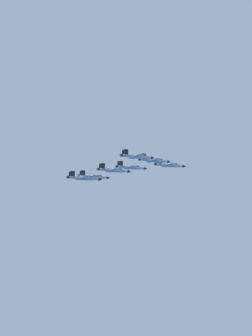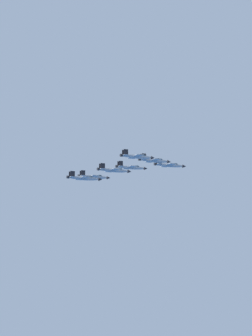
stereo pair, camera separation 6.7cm
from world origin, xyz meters
The scene contains 7 objects.
jet_lead centered at (-17.34, -26.55, 132.72)m, with size 15.12×9.42×3.18m.
jet_left_wingman centered at (-28.60, -14.03, 132.54)m, with size 14.97×9.33×3.15m.
jet_right_wingman centered at (-31.51, -35.64, 131.98)m, with size 14.66×9.07×3.08m.
jet_left_outer centered at (-39.85, -1.51, 129.19)m, with size 15.21×9.45×3.20m.
jet_right_outer centered at (-45.68, -44.73, 130.74)m, with size 14.45×9.00×3.04m.
jet_slot_rear centered at (-42.77, -23.12, 128.80)m, with size 15.25×9.45×3.21m.
jet_trailing centered at (-55.48, -21.40, 124.73)m, with size 15.28×9.45×3.21m.
Camera 2 is at (-183.52, -254.88, 83.87)m, focal length 72.78 mm.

